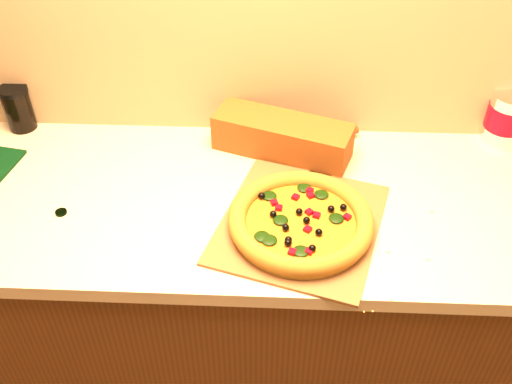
% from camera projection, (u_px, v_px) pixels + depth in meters
% --- Properties ---
extents(cabinet, '(2.80, 0.65, 0.86)m').
position_uv_depth(cabinet, '(260.00, 306.00, 1.84)').
color(cabinet, '#462B0F').
rests_on(cabinet, ground).
extents(countertop, '(2.84, 0.68, 0.04)m').
position_uv_depth(countertop, '(261.00, 203.00, 1.55)').
color(countertop, beige).
rests_on(countertop, cabinet).
extents(pizza_peel, '(0.49, 0.62, 0.01)m').
position_uv_depth(pizza_peel, '(302.00, 219.00, 1.46)').
color(pizza_peel, brown).
rests_on(pizza_peel, countertop).
extents(pizza, '(0.36, 0.36, 0.05)m').
position_uv_depth(pizza, '(301.00, 221.00, 1.42)').
color(pizza, '#A8792A').
rests_on(pizza, pizza_peel).
extents(bottle_cap, '(0.04, 0.04, 0.01)m').
position_uv_depth(bottle_cap, '(61.00, 212.00, 1.48)').
color(bottle_cap, black).
rests_on(bottle_cap, countertop).
extents(pepper_grinder, '(0.06, 0.06, 0.11)m').
position_uv_depth(pepper_grinder, '(308.00, 150.00, 1.62)').
color(pepper_grinder, black).
rests_on(pepper_grinder, countertop).
extents(rolling_pin, '(0.37, 0.12, 0.05)m').
position_uv_depth(rolling_pin, '(298.00, 137.00, 1.70)').
color(rolling_pin, '#572D0F').
rests_on(rolling_pin, countertop).
extents(coffee_canister, '(0.12, 0.12, 0.16)m').
position_uv_depth(coffee_canister, '(506.00, 118.00, 1.68)').
color(coffee_canister, silver).
rests_on(coffee_canister, countertop).
extents(bread_bag, '(0.42, 0.25, 0.11)m').
position_uv_depth(bread_bag, '(282.00, 137.00, 1.65)').
color(bread_bag, brown).
rests_on(bread_bag, countertop).
extents(dark_jar, '(0.09, 0.09, 0.14)m').
position_uv_depth(dark_jar, '(18.00, 108.00, 1.74)').
color(dark_jar, black).
rests_on(dark_jar, countertop).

